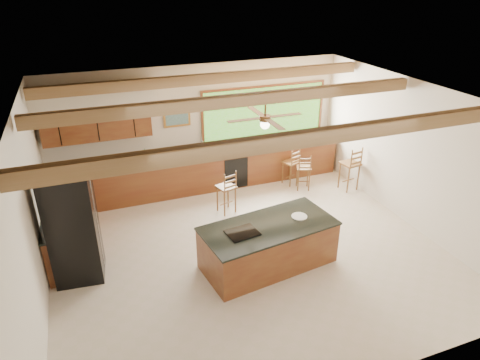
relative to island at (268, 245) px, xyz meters
name	(u,v)px	position (x,y,z in m)	size (l,w,h in m)	color
ground	(249,251)	(-0.18, 0.49, -0.42)	(7.20, 7.20, 0.00)	beige
room_shell	(228,134)	(-0.35, 1.15, 1.79)	(7.27, 6.54, 3.02)	beige
counter_run	(176,183)	(-1.00, 3.01, 0.04)	(7.12, 3.10, 1.25)	brown
island	(268,245)	(0.00, 0.00, 0.00)	(2.53, 1.45, 0.85)	brown
refrigerator	(73,227)	(-3.23, 0.89, 0.58)	(0.85, 0.83, 2.00)	black
bar_stool_a	(227,188)	(-0.08, 2.04, 0.19)	(0.45, 0.45, 1.03)	brown
bar_stool_b	(292,164)	(1.91, 2.82, 0.15)	(0.45, 0.45, 0.97)	brown
bar_stool_c	(305,169)	(2.07, 2.45, 0.14)	(0.44, 0.44, 0.95)	brown
bar_stool_d	(352,165)	(3.12, 2.03, 0.25)	(0.46, 0.46, 1.14)	brown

